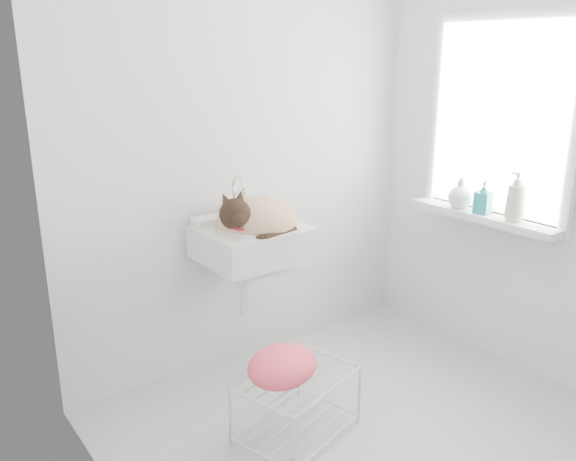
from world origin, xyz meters
TOP-DOWN VIEW (x-y plane):
  - floor at (0.00, 0.00)m, footprint 2.20×2.00m
  - back_wall at (0.00, 1.00)m, footprint 2.20×0.02m
  - right_wall at (1.10, 0.00)m, footprint 0.02×2.00m
  - left_wall at (-1.10, 0.00)m, footprint 0.02×2.00m
  - window_glass at (1.09, 0.20)m, footprint 0.01×0.80m
  - window_frame at (1.07, 0.20)m, footprint 0.04×0.90m
  - windowsill at (1.01, 0.20)m, footprint 0.16×0.88m
  - sink at (-0.15, 0.74)m, footprint 0.51×0.45m
  - faucet at (-0.15, 0.92)m, footprint 0.19×0.13m
  - cat at (-0.14, 0.72)m, footprint 0.46×0.39m
  - wire_rack at (-0.28, 0.20)m, footprint 0.59×0.48m
  - towel at (-0.36, 0.20)m, footprint 0.40×0.33m
  - bottle_a at (1.00, 0.01)m, footprint 0.12×0.12m
  - bottle_b at (1.00, 0.21)m, footprint 0.09×0.09m
  - bottle_c at (1.00, 0.36)m, footprint 0.15×0.15m

SIDE VIEW (x-z plane):
  - floor at x=0.00m, z-range -0.01..0.01m
  - wire_rack at x=-0.28m, z-range 0.00..0.30m
  - towel at x=-0.36m, z-range 0.26..0.41m
  - windowsill at x=1.01m, z-range 0.81..0.85m
  - sink at x=-0.15m, z-range 0.75..0.95m
  - bottle_a at x=1.00m, z-range 0.74..0.96m
  - bottle_b at x=1.00m, z-range 0.76..0.94m
  - bottle_c at x=1.00m, z-range 0.76..0.94m
  - cat at x=-0.14m, z-range 0.75..1.03m
  - faucet at x=-0.15m, z-range 0.90..1.08m
  - back_wall at x=0.00m, z-range 0.00..2.50m
  - right_wall at x=1.10m, z-range 0.00..2.50m
  - left_wall at x=-1.10m, z-range 0.00..2.50m
  - window_glass at x=1.09m, z-range 0.85..1.85m
  - window_frame at x=1.07m, z-range 0.80..1.90m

